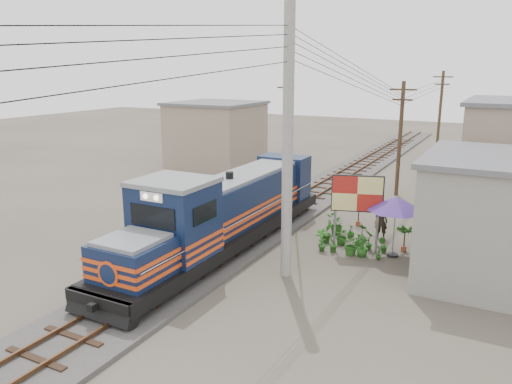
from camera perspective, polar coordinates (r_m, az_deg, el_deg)
The scene contains 14 objects.
ground at distance 21.53m, azimuth -4.61°, elevation -7.22°, with size 120.00×120.00×0.00m, color #473F35.
ballast at distance 30.00m, azimuth 5.63°, elevation -0.89°, with size 3.60×70.00×0.16m, color #595651.
track at distance 29.96m, azimuth 5.64°, elevation -0.56°, with size 1.15×70.00×0.12m.
locomotive at distance 21.54m, azimuth -3.74°, elevation -2.57°, with size 2.76×15.01×3.72m.
utility_pole_main at distance 18.17m, azimuth 3.64°, elevation 5.17°, with size 0.40×0.40×10.00m.
wooden_pole_mid at distance 31.80m, azimuth 16.14°, elevation 6.09°, with size 1.60×0.24×7.00m.
wooden_pole_far at distance 45.46m, azimuth 20.27°, elevation 8.37°, with size 1.60×0.24×7.50m.
wooden_pole_left at distance 38.53m, azimuth 3.38°, elevation 7.94°, with size 1.60×0.24×7.00m.
power_lines at distance 27.65m, azimuth 4.52°, elevation 13.56°, with size 9.65×19.00×3.30m.
shophouse_left at distance 39.28m, azimuth -4.57°, elevation 6.46°, with size 6.30×6.30×5.20m.
billboard at distance 21.60m, azimuth 11.50°, elevation -0.42°, with size 2.13×0.77×3.39m.
market_umbrella at distance 21.45m, azimuth 15.70°, elevation -1.32°, with size 2.97×2.97×2.62m.
vendor at distance 23.99m, azimuth 14.13°, elevation -3.35°, with size 0.58×0.38×1.59m, color black.
plant_nursery at distance 22.78m, azimuth 10.18°, elevation -5.00°, with size 3.35×3.24×1.03m.
Camera 1 is at (10.83, -16.89, 7.83)m, focal length 35.00 mm.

